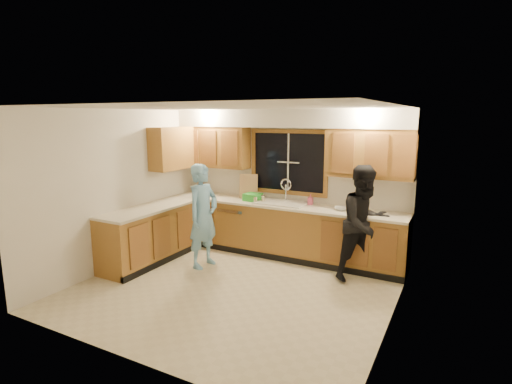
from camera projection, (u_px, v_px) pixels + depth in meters
floor at (233, 289)px, 5.60m from camera, size 4.20×4.20×0.00m
ceiling at (231, 107)px, 5.13m from camera, size 4.20×4.20×0.00m
wall_back at (288, 182)px, 7.02m from camera, size 4.20×0.00×4.20m
wall_left at (119, 189)px, 6.33m from camera, size 0.00×3.80×3.80m
wall_right at (395, 221)px, 4.40m from camera, size 0.00×3.80×3.80m
base_cabinets_back at (281, 231)px, 6.91m from camera, size 4.20×0.60×0.88m
base_cabinets_left at (151, 235)px, 6.65m from camera, size 0.60×1.90×0.88m
countertop_back at (281, 205)px, 6.81m from camera, size 4.20×0.63×0.04m
countertop_left at (151, 208)px, 6.56m from camera, size 0.63×1.90×0.04m
upper_cabinets_left at (215, 147)px, 7.42m from camera, size 1.35×0.33×0.75m
upper_cabinets_right at (370, 154)px, 6.11m from camera, size 1.35×0.33×0.75m
upper_cabinets_return at (172, 148)px, 7.12m from camera, size 0.33×0.90×0.75m
soffit at (285, 119)px, 6.66m from camera, size 4.20×0.35×0.30m
window_frame at (288, 162)px, 6.94m from camera, size 1.44×0.03×1.14m
sink at (281, 207)px, 6.83m from camera, size 0.86×0.52×0.57m
dishwasher at (238, 226)px, 7.29m from camera, size 0.60×0.56×0.82m
stove at (126, 244)px, 6.15m from camera, size 0.58×0.75×0.90m
man at (203, 216)px, 6.33m from camera, size 0.46×0.65×1.66m
woman at (365, 223)px, 5.80m from camera, size 1.02×1.05×1.71m
knife_block at (201, 188)px, 7.77m from camera, size 0.14×0.14×0.20m
cutting_board at (249, 186)px, 7.23m from camera, size 0.35×0.23×0.43m
dish_crate at (253, 197)px, 7.04m from camera, size 0.30×0.29×0.13m
soap_bottle at (310, 199)px, 6.72m from camera, size 0.09×0.09×0.18m
bowl at (342, 209)px, 6.32m from camera, size 0.23×0.23×0.05m
can_left at (255, 200)px, 6.84m from camera, size 0.07×0.07×0.11m
can_right at (263, 199)px, 6.88m from camera, size 0.08×0.08×0.13m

